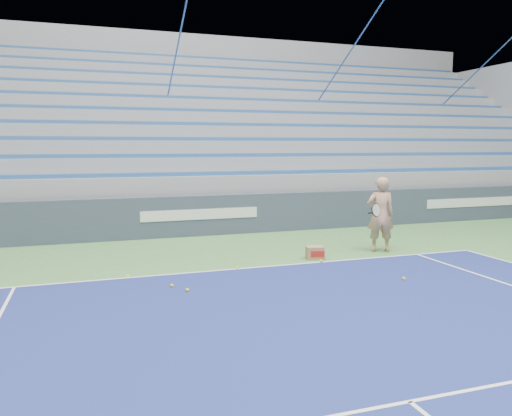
{
  "coord_description": "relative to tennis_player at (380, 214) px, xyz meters",
  "views": [
    {
      "loc": [
        -2.82,
        2.61,
        2.44
      ],
      "look_at": [
        0.46,
        12.38,
        1.15
      ],
      "focal_mm": 35.0,
      "sensor_mm": 36.0,
      "label": 1
    }
  ],
  "objects": [
    {
      "name": "tennis_ball_1",
      "position": [
        -5.72,
        -0.55,
        -0.83
      ],
      "size": [
        0.07,
        0.07,
        0.07
      ],
      "primitive_type": "sphere",
      "color": "#BED62B",
      "rests_on": "ground"
    },
    {
      "name": "ball_box",
      "position": [
        -1.77,
        -0.25,
        -0.73
      ],
      "size": [
        0.43,
        0.37,
        0.28
      ],
      "color": "#996E4A",
      "rests_on": "ground"
    },
    {
      "name": "tennis_player",
      "position": [
        0.0,
        0.0,
        0.0
      ],
      "size": [
        0.97,
        0.91,
        1.73
      ],
      "color": "tan",
      "rests_on": "ground"
    },
    {
      "name": "tennis_ball_3",
      "position": [
        -5.05,
        -1.47,
        -0.83
      ],
      "size": [
        0.07,
        0.07,
        0.07
      ],
      "primitive_type": "sphere",
      "color": "#BED62B",
      "rests_on": "ground"
    },
    {
      "name": "sponsor_barrier",
      "position": [
        -3.52,
        3.39,
        -0.32
      ],
      "size": [
        30.0,
        0.32,
        1.1
      ],
      "color": "#363F52",
      "rests_on": "ground"
    },
    {
      "name": "tennis_ball_5",
      "position": [
        -3.62,
        -0.58,
        -0.83
      ],
      "size": [
        0.07,
        0.07,
        0.07
      ],
      "primitive_type": "sphere",
      "color": "#BED62B",
      "rests_on": "ground"
    },
    {
      "name": "tennis_ball_0",
      "position": [
        -4.85,
        -1.82,
        -0.83
      ],
      "size": [
        0.07,
        0.07,
        0.07
      ],
      "primitive_type": "sphere",
      "color": "#BED62B",
      "rests_on": "ground"
    },
    {
      "name": "tennis_ball_4",
      "position": [
        -1.79,
        -0.6,
        -0.83
      ],
      "size": [
        0.07,
        0.07,
        0.07
      ],
      "primitive_type": "sphere",
      "color": "#BED62B",
      "rests_on": "ground"
    },
    {
      "name": "tennis_ball_2",
      "position": [
        -0.97,
        -2.35,
        -0.83
      ],
      "size": [
        0.07,
        0.07,
        0.07
      ],
      "primitive_type": "sphere",
      "color": "#BED62B",
      "rests_on": "ground"
    },
    {
      "name": "bleachers",
      "position": [
        -3.52,
        9.11,
        1.49
      ],
      "size": [
        31.0,
        9.15,
        7.3
      ],
      "color": "gray",
      "rests_on": "ground"
    }
  ]
}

